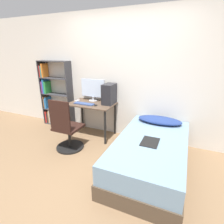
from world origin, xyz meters
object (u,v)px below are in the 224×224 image
(bed, at_px, (151,154))
(monitor, at_px, (93,89))
(keyboard, at_px, (84,104))
(office_chair, at_px, (67,131))
(pc_tower, at_px, (109,94))
(bookshelf, at_px, (52,95))

(bed, distance_m, monitor, 1.84)
(bed, xyz_separation_m, keyboard, (-1.50, 0.52, 0.49))
(office_chair, distance_m, pc_tower, 1.10)
(keyboard, xyz_separation_m, pc_tower, (0.45, 0.23, 0.19))
(office_chair, bearing_deg, bed, 2.47)
(bookshelf, distance_m, monitor, 1.15)
(bookshelf, bearing_deg, monitor, 0.54)
(monitor, distance_m, keyboard, 0.40)
(bookshelf, height_order, bed, bookshelf)
(keyboard, bearing_deg, bed, -19.27)
(office_chair, distance_m, bed, 1.53)
(bookshelf, bearing_deg, bed, -17.69)
(bookshelf, xyz_separation_m, pc_tower, (1.54, -0.07, 0.19))
(bed, relative_size, keyboard, 4.34)
(monitor, relative_size, pc_tower, 1.39)
(office_chair, distance_m, monitor, 1.09)
(bed, height_order, pc_tower, pc_tower)
(pc_tower, bearing_deg, bed, -35.94)
(office_chair, xyz_separation_m, pc_tower, (0.48, 0.82, 0.56))
(monitor, bearing_deg, bookshelf, -179.46)
(office_chair, height_order, monitor, monitor)
(bookshelf, distance_m, office_chair, 1.43)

